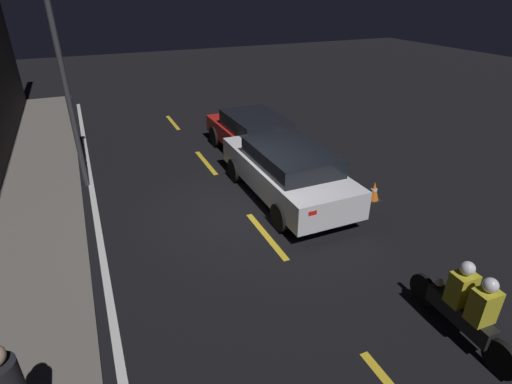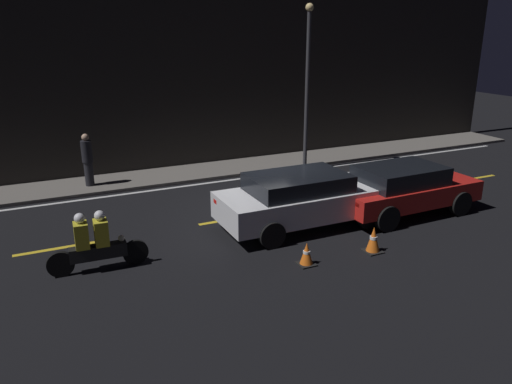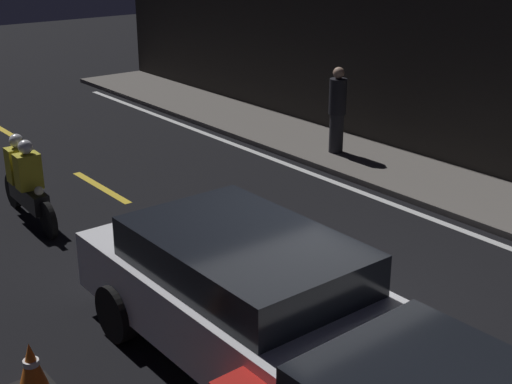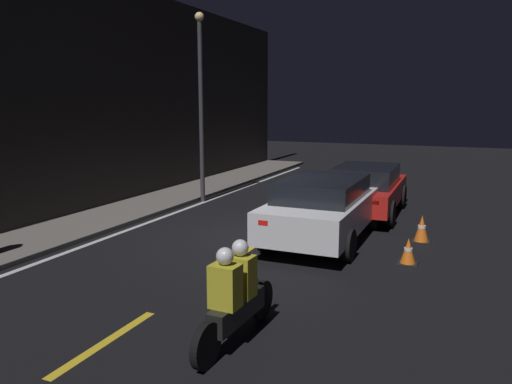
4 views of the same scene
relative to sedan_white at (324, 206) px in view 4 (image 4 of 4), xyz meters
The scene contains 14 objects.
ground_plane 1.54m from the sedan_white, 109.68° to the left, with size 56.00×56.00×0.00m, color black.
raised_curb 5.97m from the sedan_white, 94.32° to the left, with size 28.00×1.99×0.11m.
building_front 7.51m from the sedan_white, 93.62° to the left, with size 28.00×0.30×6.62m.
lane_dash_b 6.13m from the sedan_white, 168.14° to the left, with size 2.00×0.14×0.01m.
lane_dash_c 2.06m from the sedan_white, 139.20° to the left, with size 2.00×0.14×0.01m.
lane_dash_d 3.39m from the sedan_white, 22.24° to the left, with size 2.00×0.14×0.01m.
lane_dash_e 7.70m from the sedan_white, ahead, with size 2.00×0.14×0.01m.
lane_solid_kerb 4.75m from the sedan_white, 95.46° to the left, with size 25.20×0.14×0.01m.
sedan_white is the anchor object (origin of this frame).
taxi_red 3.01m from the sedan_white, ahead, with size 4.19×1.93×1.39m.
motorcycle 5.29m from the sedan_white, behind, with size 2.11×0.39×1.35m.
traffic_cone_near 2.31m from the sedan_white, 118.11° to the right, with size 0.38×0.38×0.52m.
traffic_cone_mid 2.23m from the sedan_white, 71.75° to the right, with size 0.41×0.41×0.62m.
street_lamp 6.08m from the sedan_white, 58.99° to the left, with size 0.28×0.28×5.76m.
Camera 4 is at (-10.29, -4.22, 3.08)m, focal length 35.00 mm.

